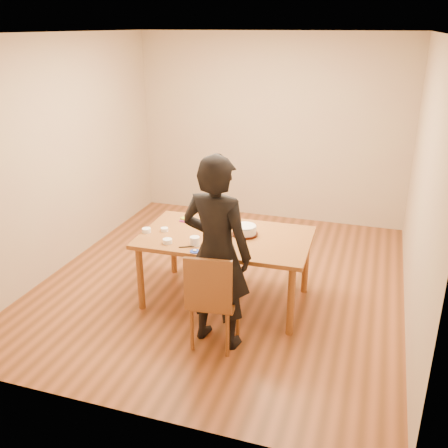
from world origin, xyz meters
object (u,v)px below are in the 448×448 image
(dining_table, at_px, (225,238))
(cake_plate, at_px, (245,234))
(cake, at_px, (245,230))
(person, at_px, (217,253))
(dining_chair, at_px, (215,300))

(dining_table, distance_m, cake_plate, 0.20)
(cake, distance_m, person, 0.81)
(dining_chair, bearing_deg, cake, 80.66)
(dining_table, height_order, person, person)
(dining_chair, relative_size, person, 0.22)
(cake_plate, bearing_deg, person, -92.55)
(cake, height_order, person, person)
(cake_plate, height_order, cake, cake)
(dining_table, bearing_deg, dining_chair, -80.42)
(dining_table, relative_size, cake_plate, 6.51)
(cake_plate, bearing_deg, dining_chair, -92.42)
(dining_chair, distance_m, cake, 0.93)
(dining_chair, xyz_separation_m, cake, (0.04, 0.85, 0.36))
(cake_plate, bearing_deg, cake, 0.00)
(cake_plate, xyz_separation_m, cake, (0.00, 0.00, 0.05))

